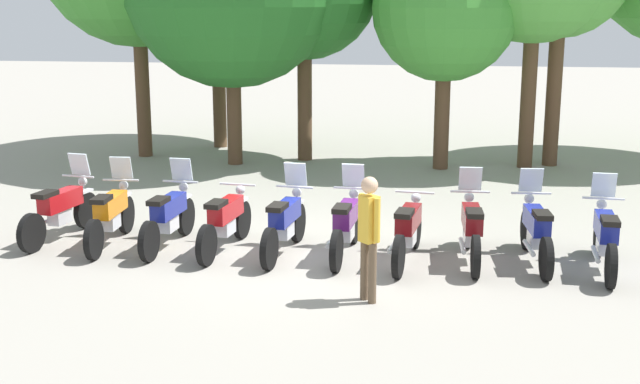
# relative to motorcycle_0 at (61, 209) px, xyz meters

# --- Properties ---
(ground_plane) EXTENTS (80.00, 80.00, 0.00)m
(ground_plane) POSITION_rel_motorcycle_0_xyz_m (4.36, -0.26, -0.52)
(ground_plane) COLOR gray
(motorcycle_0) EXTENTS (0.70, 2.18, 1.37)m
(motorcycle_0) POSITION_rel_motorcycle_0_xyz_m (0.00, 0.00, 0.00)
(motorcycle_0) COLOR black
(motorcycle_0) RESTS_ON ground_plane
(motorcycle_1) EXTENTS (0.62, 2.19, 1.37)m
(motorcycle_1) POSITION_rel_motorcycle_0_xyz_m (0.96, -0.20, 0.00)
(motorcycle_1) COLOR black
(motorcycle_1) RESTS_ON ground_plane
(motorcycle_2) EXTENTS (0.62, 2.19, 1.37)m
(motorcycle_2) POSITION_rel_motorcycle_0_xyz_m (1.94, -0.17, 0.00)
(motorcycle_2) COLOR black
(motorcycle_2) RESTS_ON ground_plane
(motorcycle_3) EXTENTS (0.65, 2.19, 0.99)m
(motorcycle_3) POSITION_rel_motorcycle_0_xyz_m (2.91, -0.26, -0.01)
(motorcycle_3) COLOR black
(motorcycle_3) RESTS_ON ground_plane
(motorcycle_4) EXTENTS (0.64, 2.19, 1.37)m
(motorcycle_4) POSITION_rel_motorcycle_0_xyz_m (3.88, -0.30, 0.00)
(motorcycle_4) COLOR black
(motorcycle_4) RESTS_ON ground_plane
(motorcycle_5) EXTENTS (0.62, 2.19, 1.37)m
(motorcycle_5) POSITION_rel_motorcycle_0_xyz_m (4.85, -0.25, 0.00)
(motorcycle_5) COLOR black
(motorcycle_5) RESTS_ON ground_plane
(motorcycle_6) EXTENTS (0.66, 2.19, 0.99)m
(motorcycle_6) POSITION_rel_motorcycle_0_xyz_m (5.82, -0.42, -0.01)
(motorcycle_6) COLOR black
(motorcycle_6) RESTS_ON ground_plane
(motorcycle_7) EXTENTS (0.62, 2.19, 1.37)m
(motorcycle_7) POSITION_rel_motorcycle_0_xyz_m (6.78, -0.25, 0.00)
(motorcycle_7) COLOR black
(motorcycle_7) RESTS_ON ground_plane
(motorcycle_8) EXTENTS (0.62, 2.19, 1.37)m
(motorcycle_8) POSITION_rel_motorcycle_0_xyz_m (7.75, -0.21, 0.00)
(motorcycle_8) COLOR black
(motorcycle_8) RESTS_ON ground_plane
(motorcycle_9) EXTENTS (0.62, 2.19, 1.37)m
(motorcycle_9) POSITION_rel_motorcycle_0_xyz_m (8.73, -0.42, 0.00)
(motorcycle_9) COLOR black
(motorcycle_9) RESTS_ON ground_plane
(person_0) EXTENTS (0.34, 0.34, 1.70)m
(person_0) POSITION_rel_motorcycle_0_xyz_m (5.37, -2.24, 0.48)
(person_0) COLOR brown
(person_0) RESTS_ON ground_plane
(tree_4) EXTENTS (3.41, 3.41, 5.48)m
(tree_4) POSITION_rel_motorcycle_0_xyz_m (6.30, 7.01, 3.24)
(tree_4) COLOR brown
(tree_4) RESTS_ON ground_plane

